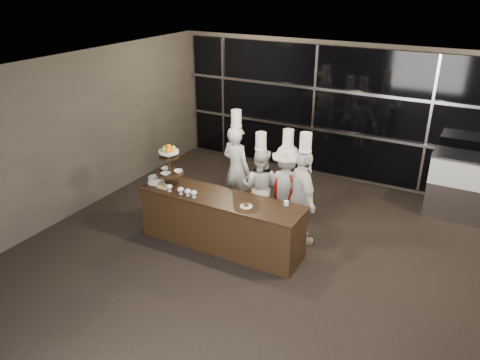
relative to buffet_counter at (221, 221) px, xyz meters
The scene contains 14 objects.
room 2.14m from the buffet_counter, 41.64° to the right, with size 10.00×10.00×10.00m.
window_wall 4.08m from the buffet_counter, 69.22° to the left, with size 8.60×0.10×2.80m.
buffet_counter is the anchor object (origin of this frame).
display_stand 1.33m from the buffet_counter, behind, with size 0.48×0.48×0.74m.
compotes 0.83m from the buffet_counter, 159.66° to the right, with size 0.60×0.11×0.12m.
layer_cake 1.38m from the buffet_counter, behind, with size 0.30×0.30×0.11m.
pastry_squares 1.15m from the buffet_counter, behind, with size 0.19×0.13×0.05m.
small_plate 0.71m from the buffet_counter, 10.69° to the right, with size 0.20×0.20×0.05m.
chef_cup 1.19m from the buffet_counter, 13.28° to the left, with size 0.08×0.08×0.07m, color white.
display_case 4.70m from the buffet_counter, 40.57° to the left, with size 1.50×0.65×1.24m.
chef_a 1.37m from the buffet_counter, 107.52° to the left, with size 0.71×0.55×2.03m.
chef_b 1.07m from the buffet_counter, 77.44° to the left, with size 0.79×0.66×1.77m.
chef_c 1.43m from the buffet_counter, 62.79° to the left, with size 1.05×0.69×1.82m.
chef_d 1.42m from the buffet_counter, 34.35° to the left, with size 0.96×1.00×1.98m.
Camera 1 is at (2.18, -4.63, 4.30)m, focal length 35.00 mm.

